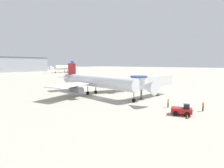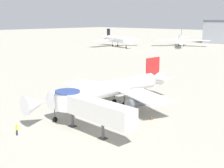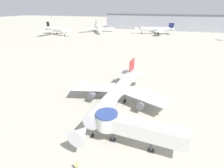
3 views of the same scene
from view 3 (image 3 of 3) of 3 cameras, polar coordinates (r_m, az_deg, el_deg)
The scene contains 9 objects.
ground_plane at distance 43.66m, azimuth -1.56°, elevation -8.48°, with size 800.00×800.00×0.00m, color #A8A393.
main_airplane at distance 43.67m, azimuth 1.52°, elevation -2.81°, with size 27.76×34.05×8.79m.
jet_bridge at distance 31.63m, azimuth 6.57°, elevation -13.77°, with size 16.22×4.11×5.82m.
traffic_cone_starboard_wing at distance 43.18m, azimuth 14.73°, elevation -9.25°, with size 0.42×0.42×0.69m.
ground_crew_wing_walker at distance 30.11m, azimuth -11.55°, elevation -24.65°, with size 0.34×0.40×1.83m.
background_jet_navy_tail at distance 173.13m, azimuth 14.24°, elevation 16.98°, with size 35.13×34.83×9.92m.
background_jet_green_tail at distance 180.39m, azimuth -4.69°, elevation 17.89°, with size 31.68×32.26×10.21m.
background_jet_black_tail at distance 170.92m, azimuth -17.86°, elevation 16.60°, with size 32.48×32.50×10.63m.
terminal_building at distance 210.18m, azimuth 17.65°, elevation 18.74°, with size 133.37×21.77×16.01m.
Camera 3 is at (13.03, -34.46, 23.43)m, focal length 28.00 mm.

